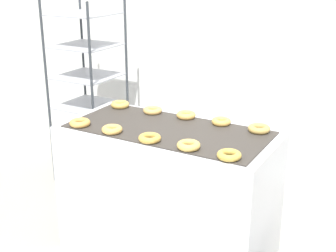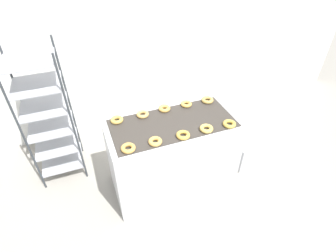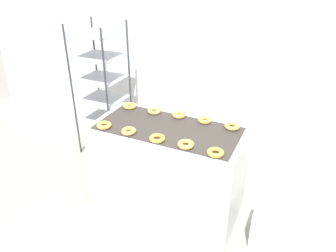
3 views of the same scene
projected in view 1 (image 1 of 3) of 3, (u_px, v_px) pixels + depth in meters
The scene contains 13 objects.
wall_back at pixel (249, 38), 4.30m from camera, with size 8.00×0.05×2.80m.
fryer_machine at pixel (168, 193), 3.36m from camera, with size 1.49×0.72×0.99m.
baking_rack_cart at pixel (88, 91), 4.47m from camera, with size 0.55×0.56×1.75m.
donut_near_leftmost at pixel (80, 123), 3.25m from camera, with size 0.15×0.15×0.04m, color gold.
donut_near_left at pixel (112, 129), 3.12m from camera, with size 0.14×0.14×0.04m, color gold.
donut_near_center at pixel (150, 138), 2.97m from camera, with size 0.15×0.15×0.04m, color gold.
donut_near_right at pixel (189, 145), 2.85m from camera, with size 0.15×0.15×0.04m, color tan.
donut_near_rightmost at pixel (229, 155), 2.72m from camera, with size 0.14×0.14×0.04m, color gold.
donut_far_leftmost at pixel (120, 104), 3.66m from camera, with size 0.14×0.14×0.04m, color gold.
donut_far_left at pixel (153, 110), 3.52m from camera, with size 0.14×0.14×0.04m, color tan.
donut_far_center at pixel (186, 115), 3.41m from camera, with size 0.14×0.14×0.04m, color #DBA74F.
donut_far_right at pixel (221, 121), 3.28m from camera, with size 0.13×0.13×0.04m, color gold.
donut_far_rightmost at pixel (259, 129), 3.14m from camera, with size 0.15×0.15×0.04m, color tan.
Camera 1 is at (1.48, -2.01, 2.08)m, focal length 50.00 mm.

